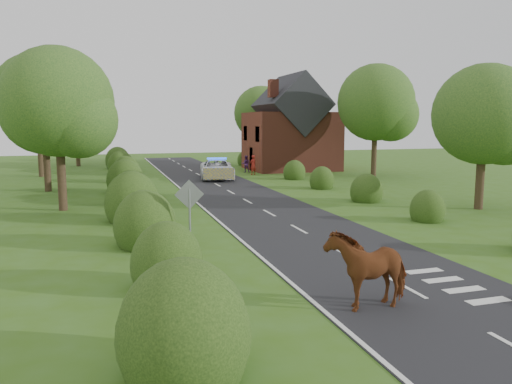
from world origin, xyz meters
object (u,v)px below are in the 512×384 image
object	(u,v)px
road_sign	(189,204)
cow	(367,273)
pedestrian_purple	(246,164)
pedestrian_red	(253,165)
police_van	(217,169)

from	to	relation	value
road_sign	cow	size ratio (longest dim) A/B	1.11
pedestrian_purple	pedestrian_red	bearing A→B (deg)	106.09
cow	police_van	distance (m)	28.87
police_van	pedestrian_purple	size ratio (longest dim) A/B	3.93
police_van	pedestrian_red	distance (m)	4.33
police_van	pedestrian_red	size ratio (longest dim) A/B	3.52
road_sign	pedestrian_purple	size ratio (longest dim) A/B	1.64
road_sign	pedestrian_purple	xyz separation A→B (m)	(9.56, 26.47, -0.88)
police_van	road_sign	bearing A→B (deg)	-95.34
cow	police_van	world-z (taller)	police_van
pedestrian_purple	road_sign	bearing A→B (deg)	85.92
cow	police_van	bearing A→B (deg)	167.59
police_van	pedestrian_purple	distance (m)	5.80
pedestrian_purple	police_van	bearing A→B (deg)	66.03
road_sign	pedestrian_red	size ratio (longest dim) A/B	1.47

